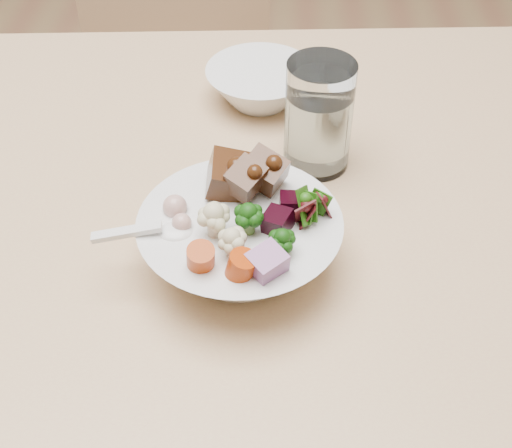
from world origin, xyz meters
The scene contains 6 objects.
dining_table centered at (0.28, -0.15, 0.63)m, with size 1.56×0.94×0.71m.
chair_far centered at (-0.03, 0.45, 0.46)m, with size 0.45×0.45×0.82m.
food_bowl centered at (0.12, -0.24, 0.74)m, with size 0.21×0.21×0.11m.
soup_spoon centered at (0.04, -0.26, 0.77)m, with size 0.10×0.03×0.02m.
water_glass centered at (0.20, -0.07, 0.77)m, with size 0.08×0.08×0.14m.
side_bowl centered at (0.13, 0.06, 0.73)m, with size 0.15×0.15×0.05m, color white, non-canonical shape.
Camera 1 is at (0.15, -0.76, 1.25)m, focal length 50.00 mm.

